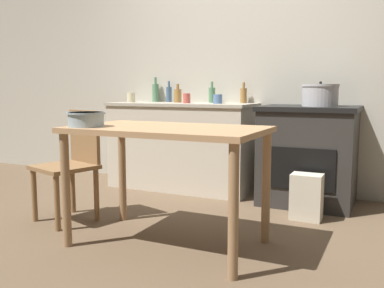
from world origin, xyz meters
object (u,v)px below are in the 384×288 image
object	(u,v)px
chair	(72,162)
bottle_mid_left	(178,95)
stove	(308,155)
flour_sack	(306,197)
cup_center_right	(131,97)
mixing_bowl_large	(86,119)
bottle_far_left	(156,92)
bottle_left	(243,95)
stock_pot	(320,95)
cup_mid_right	(187,98)
work_table	(167,144)
bottle_center	(212,95)
cup_right	(218,99)
bottle_center_left	(169,94)

from	to	relation	value
chair	bottle_mid_left	world-z (taller)	bottle_mid_left
stove	flour_sack	world-z (taller)	stove
stove	cup_center_right	world-z (taller)	cup_center_right
mixing_bowl_large	bottle_far_left	size ratio (longest dim) A/B	0.92
bottle_left	cup_center_right	size ratio (longest dim) A/B	1.98
stock_pot	chair	bearing A→B (deg)	-143.72
cup_mid_right	work_table	bearing A→B (deg)	-68.55
stock_pot	bottle_left	xyz separation A→B (m)	(-0.77, 0.29, -0.01)
flour_sack	stock_pot	bearing A→B (deg)	89.42
cup_mid_right	bottle_mid_left	bearing A→B (deg)	137.88
bottle_center	cup_right	world-z (taller)	bottle_center
chair	bottle_left	distance (m)	1.79
bottle_far_left	bottle_center	distance (m)	0.68
work_table	flour_sack	xyz separation A→B (m)	(0.71, 0.92, -0.48)
bottle_left	cup_center_right	world-z (taller)	bottle_left
chair	stock_pot	distance (m)	2.08
bottle_far_left	bottle_left	world-z (taller)	bottle_far_left
cup_right	cup_mid_right	bearing A→B (deg)	-177.07
stove	cup_center_right	distance (m)	1.90
work_table	bottle_mid_left	size ratio (longest dim) A/B	6.49
bottle_center_left	cup_center_right	distance (m)	0.40
stock_pot	bottle_left	distance (m)	0.82
work_table	stock_pot	size ratio (longest dim) A/B	3.97
bottle_center	cup_right	distance (m)	0.26
bottle_far_left	bottle_mid_left	distance (m)	0.35
bottle_center_left	stock_pot	bearing A→B (deg)	-10.56
stove	mixing_bowl_large	distance (m)	1.99
chair	bottle_center_left	world-z (taller)	bottle_center_left
bottle_left	bottle_center_left	distance (m)	0.83
stove	chair	bearing A→B (deg)	-140.98
stock_pot	bottle_mid_left	distance (m)	1.46
work_table	mixing_bowl_large	xyz separation A→B (m)	(-0.46, -0.21, 0.16)
flour_sack	bottle_mid_left	distance (m)	1.75
bottle_left	bottle_center_left	bearing A→B (deg)	179.48
work_table	cup_mid_right	distance (m)	1.52
stove	cup_mid_right	bearing A→B (deg)	-179.08
mixing_bowl_large	cup_mid_right	xyz separation A→B (m)	(-0.08, 1.60, 0.10)
cup_center_right	cup_right	world-z (taller)	cup_center_right
stock_pot	bottle_center	distance (m)	1.12
flour_sack	stock_pot	world-z (taller)	stock_pot
bottle_left	bottle_center	distance (m)	0.32
stock_pot	cup_mid_right	world-z (taller)	stock_pot
bottle_mid_left	bottle_center	bearing A→B (deg)	9.56
work_table	bottle_left	distance (m)	1.68
bottle_left	cup_right	distance (m)	0.30
bottle_far_left	flour_sack	bearing A→B (deg)	-22.92
chair	cup_mid_right	xyz separation A→B (m)	(0.37, 1.23, 0.46)
cup_center_right	mixing_bowl_large	bearing A→B (deg)	-65.41
work_table	bottle_center	world-z (taller)	bottle_center
stock_pot	bottle_center	world-z (taller)	bottle_center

